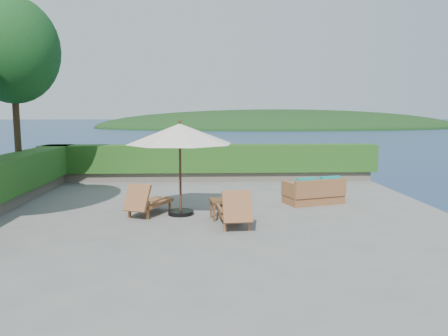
{
  "coord_description": "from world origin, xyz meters",
  "views": [
    {
      "loc": [
        -0.21,
        -10.59,
        2.58
      ],
      "look_at": [
        0.3,
        0.8,
        1.1
      ],
      "focal_mm": 35.0,
      "sensor_mm": 36.0,
      "label": 1
    }
  ],
  "objects_px": {
    "patio_umbrella": "(180,135)",
    "lounge_left": "(147,201)",
    "wicker_loveseat": "(314,193)",
    "side_table": "(220,203)",
    "lounge_right": "(234,210)"
  },
  "relations": [
    {
      "from": "wicker_loveseat",
      "to": "lounge_left",
      "type": "bearing_deg",
      "value": 177.28
    },
    {
      "from": "side_table",
      "to": "wicker_loveseat",
      "type": "height_order",
      "value": "wicker_loveseat"
    },
    {
      "from": "lounge_left",
      "to": "side_table",
      "type": "distance_m",
      "value": 1.87
    },
    {
      "from": "patio_umbrella",
      "to": "lounge_right",
      "type": "distance_m",
      "value": 2.37
    },
    {
      "from": "lounge_right",
      "to": "wicker_loveseat",
      "type": "distance_m",
      "value": 3.36
    },
    {
      "from": "lounge_right",
      "to": "wicker_loveseat",
      "type": "bearing_deg",
      "value": 38.61
    },
    {
      "from": "patio_umbrella",
      "to": "side_table",
      "type": "relative_size",
      "value": 6.05
    },
    {
      "from": "lounge_left",
      "to": "wicker_loveseat",
      "type": "distance_m",
      "value": 4.67
    },
    {
      "from": "side_table",
      "to": "patio_umbrella",
      "type": "bearing_deg",
      "value": 151.05
    },
    {
      "from": "side_table",
      "to": "lounge_left",
      "type": "bearing_deg",
      "value": 164.14
    },
    {
      "from": "patio_umbrella",
      "to": "side_table",
      "type": "height_order",
      "value": "patio_umbrella"
    },
    {
      "from": "wicker_loveseat",
      "to": "lounge_right",
      "type": "bearing_deg",
      "value": -153.68
    },
    {
      "from": "patio_umbrella",
      "to": "lounge_left",
      "type": "bearing_deg",
      "value": -178.13
    },
    {
      "from": "lounge_left",
      "to": "side_table",
      "type": "relative_size",
      "value": 2.93
    },
    {
      "from": "lounge_left",
      "to": "side_table",
      "type": "xyz_separation_m",
      "value": [
        1.8,
        -0.51,
        0.05
      ]
    }
  ]
}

